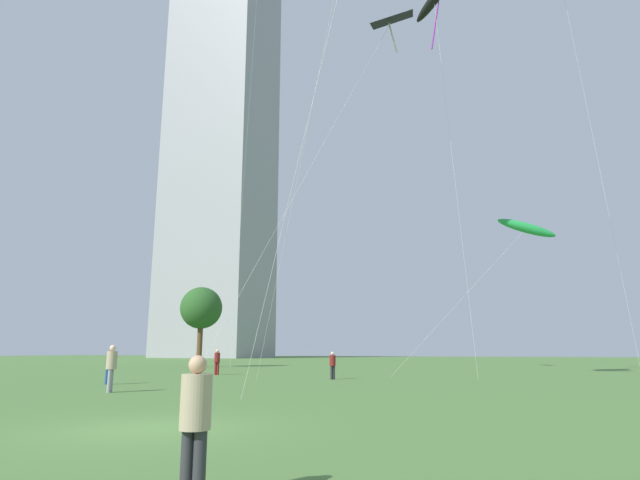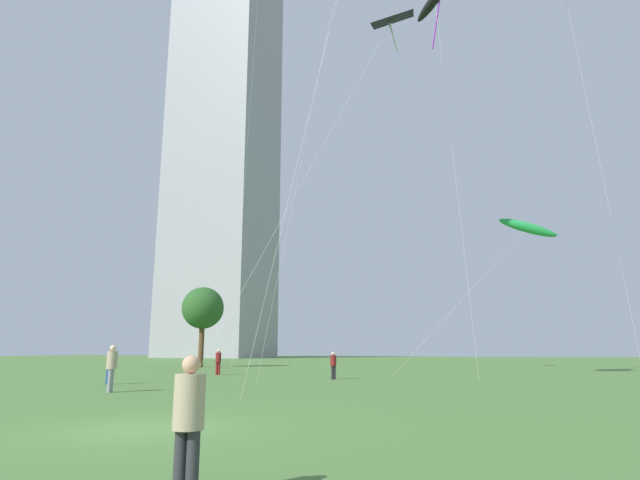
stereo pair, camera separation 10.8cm
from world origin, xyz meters
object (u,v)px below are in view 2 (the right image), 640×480
object	(u,v)px
person_standing_4	(112,365)
park_tree_0	(203,308)
kite_flying_7	(435,0)
person_standing_2	(189,416)
kite_flying_0	(528,228)
person_standing_0	(333,363)
person_standing_5	(218,360)
kite_flying_3	(392,20)
distant_highrise_0	(221,160)
person_standing_1	(110,364)

from	to	relation	value
person_standing_4	park_tree_0	size ratio (longest dim) A/B	0.23
kite_flying_7	person_standing_2	bearing A→B (deg)	-89.30
kite_flying_0	person_standing_0	bearing A→B (deg)	-141.70
kite_flying_0	kite_flying_7	bearing A→B (deg)	-133.82
person_standing_2	kite_flying_7	size ratio (longest dim) A/B	0.06
person_standing_2	person_standing_5	world-z (taller)	person_standing_5
person_standing_0	park_tree_0	xyz separation A→B (m)	(-19.87, 16.75, 4.92)
kite_flying_3	park_tree_0	world-z (taller)	kite_flying_3
person_standing_2	distant_highrise_0	xyz separation A→B (m)	(-62.87, 101.99, 47.01)
person_standing_1	park_tree_0	bearing A→B (deg)	87.24
person_standing_4	distant_highrise_0	bearing A→B (deg)	-176.15
person_standing_0	kite_flying_0	bearing A→B (deg)	-6.18
person_standing_2	person_standing_5	bearing A→B (deg)	118.36
person_standing_2	kite_flying_0	xyz separation A→B (m)	(4.60, 33.23, 9.09)
person_standing_0	kite_flying_7	distance (m)	25.88
kite_flying_7	person_standing_1	bearing A→B (deg)	-141.95
person_standing_0	person_standing_1	bearing A→B (deg)	178.08
person_standing_5	person_standing_4	bearing A→B (deg)	-83.60
person_standing_0	park_tree_0	distance (m)	26.45
person_standing_0	kite_flying_0	size ratio (longest dim) A/B	0.14
park_tree_0	kite_flying_3	bearing A→B (deg)	-36.53
kite_flying_7	distant_highrise_0	world-z (taller)	distant_highrise_0
kite_flying_0	distant_highrise_0	distance (m)	103.53
person_standing_4	kite_flying_3	xyz separation A→B (m)	(9.56, 10.98, 20.32)
person_standing_2	distant_highrise_0	bearing A→B (deg)	119.35
person_standing_2	person_standing_5	size ratio (longest dim) A/B	0.92
distant_highrise_0	person_standing_4	bearing A→B (deg)	-52.81
person_standing_5	park_tree_0	distance (m)	18.25
kite_flying_0	person_standing_1	bearing A→B (deg)	-139.76
distant_highrise_0	kite_flying_0	bearing A→B (deg)	-37.90
kite_flying_3	kite_flying_7	bearing A→B (deg)	67.86
person_standing_1	distant_highrise_0	xyz separation A→B (m)	(-47.29, 85.84, 46.96)
kite_flying_0	person_standing_5	bearing A→B (deg)	-163.13
kite_flying_3	person_standing_1	bearing A→B (deg)	-152.21
person_standing_1	person_standing_4	xyz separation A→B (m)	(3.67, -4.02, 0.10)
person_standing_5	distant_highrise_0	world-z (taller)	distant_highrise_0
person_standing_1	person_standing_5	distance (m)	10.84
kite_flying_0	kite_flying_7	xyz separation A→B (m)	(-4.95, -5.16, 15.70)
person_standing_2	kite_flying_3	world-z (taller)	kite_flying_3
kite_flying_0	person_standing_4	bearing A→B (deg)	-128.06
person_standing_4	kite_flying_7	distance (m)	31.54
person_standing_1	park_tree_0	world-z (taller)	park_tree_0
person_standing_4	kite_flying_7	size ratio (longest dim) A/B	0.07
person_standing_2	kite_flying_7	world-z (taller)	kite_flying_7
person_standing_2	person_standing_4	bearing A→B (deg)	132.18
person_standing_0	person_standing_1	world-z (taller)	person_standing_1
person_standing_0	person_standing_1	xyz separation A→B (m)	(-8.88, -8.15, 0.07)
person_standing_0	distant_highrise_0	world-z (taller)	distant_highrise_0
person_standing_5	kite_flying_0	distance (m)	23.34
person_standing_0	person_standing_2	world-z (taller)	person_standing_2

